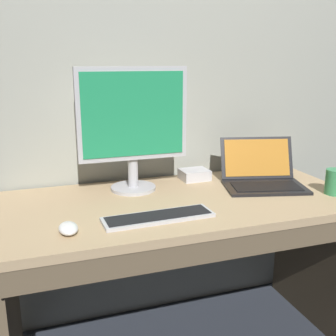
{
  "coord_description": "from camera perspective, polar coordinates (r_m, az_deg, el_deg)",
  "views": [
    {
      "loc": [
        -0.59,
        -1.52,
        1.31
      ],
      "look_at": [
        -0.07,
        0.0,
        0.88
      ],
      "focal_mm": 43.58,
      "sensor_mm": 36.0,
      "label": 1
    }
  ],
  "objects": [
    {
      "name": "desk",
      "position": [
        1.79,
        2.19,
        -10.62
      ],
      "size": [
        1.49,
        0.71,
        0.74
      ],
      "color": "tan",
      "rests_on": "ground"
    },
    {
      "name": "computer_mouse",
      "position": [
        1.43,
        -13.77,
        -8.19
      ],
      "size": [
        0.07,
        0.11,
        0.03
      ],
      "primitive_type": "ellipsoid",
      "rotation": [
        0.0,
        0.0,
        0.01
      ],
      "color": "white",
      "rests_on": "desk"
    },
    {
      "name": "back_wall",
      "position": [
        2.01,
        -1.91,
        20.66
      ],
      "size": [
        3.84,
        0.04,
        3.02
      ],
      "primitive_type": "cube",
      "color": "#9EA093",
      "rests_on": "ground"
    },
    {
      "name": "laptop_black",
      "position": [
        1.94,
        13.03,
        -1.18
      ],
      "size": [
        0.42,
        0.38,
        0.2
      ],
      "color": "black",
      "rests_on": "desk"
    },
    {
      "name": "external_drive_box",
      "position": [
        1.99,
        3.72,
        -0.92
      ],
      "size": [
        0.14,
        0.12,
        0.05
      ],
      "primitive_type": "cube",
      "rotation": [
        0.0,
        0.0,
        0.03
      ],
      "color": "silver",
      "rests_on": "desk"
    },
    {
      "name": "wired_keyboard",
      "position": [
        1.51,
        -1.36,
        -6.86
      ],
      "size": [
        0.42,
        0.13,
        0.02
      ],
      "color": "#BCBCC1",
      "rests_on": "desk"
    },
    {
      "name": "coffee_mug",
      "position": [
        1.91,
        22.4,
        -1.79
      ],
      "size": [
        0.13,
        0.08,
        0.11
      ],
      "color": "#388E56",
      "rests_on": "desk"
    },
    {
      "name": "external_monitor",
      "position": [
        1.77,
        -4.95,
        6.42
      ],
      "size": [
        0.48,
        0.2,
        0.54
      ],
      "color": "#B7B7BC",
      "rests_on": "desk"
    }
  ]
}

